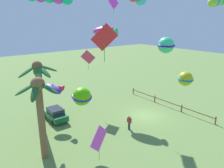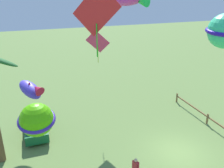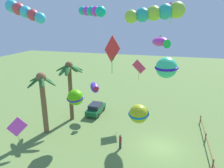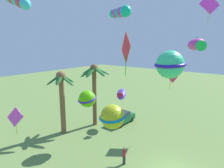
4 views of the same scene
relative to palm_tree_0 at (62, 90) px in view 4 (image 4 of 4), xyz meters
The scene contains 15 objects.
palm_tree_0 is the anchor object (origin of this frame).
palm_tree_1 4.21m from the palm_tree_0, 19.98° to the right, with size 3.69×3.95×7.83m.
parked_car_0 8.64m from the palm_tree_0, 31.06° to the right, with size 3.92×1.78×1.51m.
spectator_0 10.17m from the palm_tree_0, 95.33° to the right, with size 0.52×0.35×1.59m.
kite_ball_0 3.99m from the palm_tree_0, 89.01° to the right, with size 2.10×2.11×1.73m.
kite_diamond_1 17.19m from the palm_tree_0, 62.37° to the right, with size 0.25×1.80×2.50m.
kite_tube_2 10.87m from the palm_tree_0, 149.99° to the right, with size 1.01×3.12×1.61m.
kite_diamond_3 12.45m from the palm_tree_0, 50.92° to the right, with size 0.67×1.93×2.79m.
kite_ball_5 13.94m from the palm_tree_0, 98.38° to the right, with size 2.59×2.59×1.72m.
kite_fish_6 7.42m from the palm_tree_0, 31.90° to the right, with size 2.82×2.18×1.53m.
kite_diamond_7 9.15m from the palm_tree_0, 79.10° to the right, with size 1.87×2.19×3.95m.
kite_diamond_8 6.43m from the palm_tree_0, 165.88° to the right, with size 0.59×1.74×2.54m.
kite_tube_9 11.06m from the palm_tree_0, 36.72° to the right, with size 2.93×4.11×1.34m.
kite_ball_10 13.00m from the palm_tree_0, 115.89° to the right, with size 1.84×1.84×1.34m.
kite_fish_11 15.19m from the palm_tree_0, 58.38° to the right, with size 3.78×2.91×1.57m.
Camera 4 is at (-14.11, -4.54, 10.28)m, focal length 31.56 mm.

